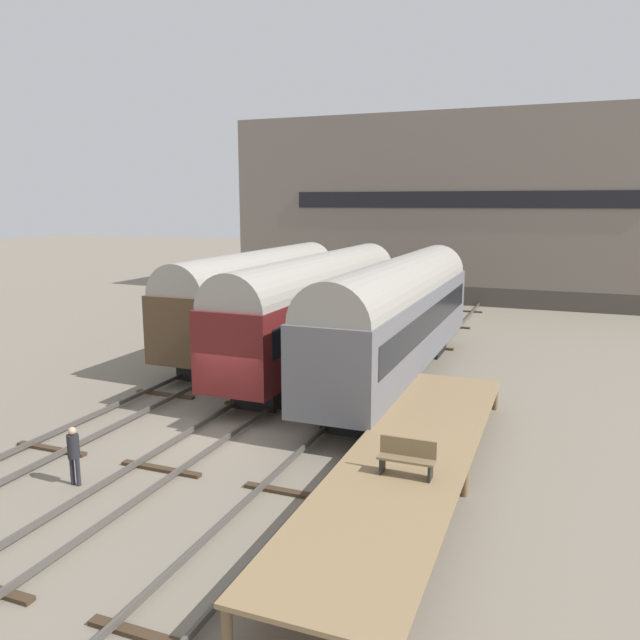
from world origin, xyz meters
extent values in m
plane|color=slate|center=(0.00, 0.00, 0.00)|extent=(200.00, 200.00, 0.00)
cube|color=#4C4742|center=(-4.78, 0.00, 0.18)|extent=(0.08, 60.00, 0.16)
cube|color=#4C4742|center=(-3.35, 0.00, 0.18)|extent=(0.08, 60.00, 0.16)
cube|color=#3D2D1E|center=(-4.07, -3.00, 0.05)|extent=(2.60, 0.24, 0.10)
cube|color=#3D2D1E|center=(-4.07, 3.00, 0.05)|extent=(2.60, 0.24, 0.10)
cube|color=#3D2D1E|center=(-4.07, 9.00, 0.05)|extent=(2.60, 0.24, 0.10)
cube|color=#3D2D1E|center=(-4.07, 15.00, 0.05)|extent=(2.60, 0.24, 0.10)
cube|color=#3D2D1E|center=(-4.07, 21.00, 0.05)|extent=(2.60, 0.24, 0.10)
cube|color=#3D2D1E|center=(-4.07, 27.00, 0.05)|extent=(2.60, 0.24, 0.10)
cube|color=#4C4742|center=(-0.72, 0.00, 0.18)|extent=(0.08, 60.00, 0.16)
cube|color=#4C4742|center=(0.72, 0.00, 0.18)|extent=(0.08, 60.00, 0.16)
cube|color=#3D2D1E|center=(0.00, -3.00, 0.05)|extent=(2.60, 0.24, 0.10)
cube|color=#3D2D1E|center=(0.00, 3.00, 0.05)|extent=(2.60, 0.24, 0.10)
cube|color=#3D2D1E|center=(0.00, 9.00, 0.05)|extent=(2.60, 0.24, 0.10)
cube|color=#3D2D1E|center=(0.00, 15.00, 0.05)|extent=(2.60, 0.24, 0.10)
cube|color=#3D2D1E|center=(0.00, 21.00, 0.05)|extent=(2.60, 0.24, 0.10)
cube|color=#3D2D1E|center=(0.00, 27.00, 0.05)|extent=(2.60, 0.24, 0.10)
cube|color=#4C4742|center=(3.35, 0.00, 0.18)|extent=(0.08, 60.00, 0.16)
cube|color=#4C4742|center=(4.78, 0.00, 0.18)|extent=(0.08, 60.00, 0.16)
cube|color=#3D2D1E|center=(4.07, -9.00, 0.05)|extent=(2.60, 0.24, 0.10)
cube|color=#3D2D1E|center=(4.07, -3.00, 0.05)|extent=(2.60, 0.24, 0.10)
cube|color=#3D2D1E|center=(4.07, 3.00, 0.05)|extent=(2.60, 0.24, 0.10)
cube|color=#3D2D1E|center=(4.07, 9.00, 0.05)|extent=(2.60, 0.24, 0.10)
cube|color=#3D2D1E|center=(4.07, 15.00, 0.05)|extent=(2.60, 0.24, 0.10)
cube|color=#3D2D1E|center=(4.07, 21.00, 0.05)|extent=(2.60, 0.24, 0.10)
cube|color=#3D2D1E|center=(4.07, 27.00, 0.05)|extent=(2.60, 0.24, 0.10)
cube|color=black|center=(-4.07, 16.11, 0.50)|extent=(1.80, 2.40, 1.00)
cube|color=black|center=(-4.07, 6.31, 0.50)|extent=(1.80, 2.40, 1.00)
cube|color=#4C3823|center=(-4.07, 11.21, 2.43)|extent=(2.81, 15.08, 2.86)
cube|color=black|center=(-4.07, 11.21, 2.78)|extent=(2.85, 13.87, 1.03)
cylinder|color=gray|center=(-4.07, 11.21, 3.86)|extent=(2.67, 14.78, 2.67)
cube|color=black|center=(0.00, 14.74, 0.50)|extent=(1.80, 2.40, 1.00)
cube|color=black|center=(0.00, 3.82, 0.50)|extent=(1.80, 2.40, 1.00)
cube|color=#5B1919|center=(0.00, 9.28, 2.48)|extent=(2.80, 16.80, 2.96)
cube|color=black|center=(0.00, 9.28, 2.83)|extent=(2.84, 15.45, 1.07)
cylinder|color=gray|center=(0.00, 9.28, 3.96)|extent=(2.66, 16.46, 2.66)
cube|color=black|center=(4.07, 13.93, 0.50)|extent=(1.80, 2.40, 1.00)
cube|color=black|center=(4.07, 2.66, 0.50)|extent=(1.80, 2.40, 1.00)
cube|color=slate|center=(4.07, 8.29, 2.49)|extent=(2.86, 17.34, 2.99)
cube|color=black|center=(4.07, 8.29, 2.85)|extent=(2.90, 15.96, 1.08)
cylinder|color=gray|center=(4.07, 8.29, 3.99)|extent=(2.71, 17.00, 2.71)
cube|color=#8C704C|center=(6.97, -1.39, 1.01)|extent=(3.16, 15.23, 0.10)
cylinder|color=brown|center=(5.53, -8.86, 0.48)|extent=(0.20, 0.20, 0.96)
cylinder|color=brown|center=(5.53, 6.08, 0.48)|extent=(0.20, 0.20, 0.96)
cylinder|color=brown|center=(8.40, 6.08, 0.48)|extent=(0.20, 0.20, 0.96)
cylinder|color=brown|center=(5.53, -1.39, 0.48)|extent=(0.20, 0.20, 0.96)
cylinder|color=brown|center=(8.40, -1.39, 0.48)|extent=(0.20, 0.20, 0.96)
cube|color=brown|center=(7.19, -3.04, 1.49)|extent=(1.40, 0.40, 0.06)
cube|color=brown|center=(7.19, -2.87, 1.75)|extent=(1.40, 0.06, 0.45)
cube|color=black|center=(6.60, -3.04, 1.26)|extent=(0.06, 0.40, 0.40)
cube|color=black|center=(7.79, -3.04, 1.26)|extent=(0.06, 0.40, 0.40)
cylinder|color=#282833|center=(-1.71, -4.62, 0.40)|extent=(0.12, 0.12, 0.79)
cylinder|color=#282833|center=(-1.51, -4.62, 0.40)|extent=(0.12, 0.12, 0.79)
cylinder|color=#232328|center=(-1.61, -4.62, 1.12)|extent=(0.32, 0.32, 0.66)
sphere|color=tan|center=(-1.61, -4.62, 1.56)|extent=(0.21, 0.21, 0.21)
cube|color=#46403A|center=(3.04, 35.47, 0.71)|extent=(36.30, 11.44, 1.42)
cube|color=slate|center=(3.04, 35.47, 7.79)|extent=(36.30, 11.44, 12.75)
cube|color=black|center=(3.04, 29.70, 7.79)|extent=(25.41, 0.10, 1.20)
camera|label=1|loc=(10.42, -17.00, 7.62)|focal=35.00mm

